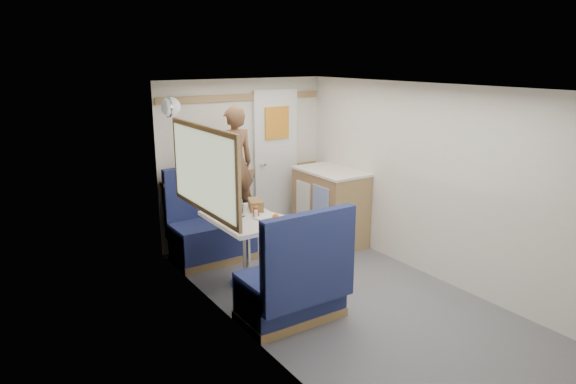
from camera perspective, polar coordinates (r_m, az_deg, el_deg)
floor at (r=4.92m, az=8.07°, el=-12.58°), size 4.50×4.50×0.00m
ceiling at (r=4.38m, az=9.03°, el=11.35°), size 4.50×4.50×0.00m
wall_back at (r=6.36m, az=-4.97°, el=3.43°), size 2.20×0.02×2.00m
wall_left at (r=3.93m, az=-3.64°, el=-3.76°), size 0.02×4.50×2.00m
wall_right at (r=5.32m, az=17.47°, el=0.53°), size 0.02×4.50×2.00m
oak_trim_low at (r=6.37m, az=-4.85°, el=2.07°), size 2.15×0.02×0.08m
oak_trim_high at (r=6.23m, az=-5.04°, el=10.44°), size 2.15×0.02×0.08m
side_window at (r=4.74m, az=-9.43°, el=2.44°), size 0.04×1.30×0.72m
rear_door at (r=6.55m, az=-1.36°, el=3.58°), size 0.62×0.12×1.86m
dinette_table at (r=5.11m, az=-4.68°, el=-4.48°), size 0.62×0.92×0.72m
bench_far at (r=5.93m, az=-8.61°, el=-4.55°), size 0.90×0.59×1.05m
bench_near at (r=4.52m, az=0.71°, el=-10.74°), size 0.90×0.59×1.05m
ledge at (r=5.99m, az=-9.84°, el=1.39°), size 0.90×0.14×0.04m
dome_light at (r=5.46m, az=-12.91°, el=9.20°), size 0.20×0.20×0.20m
galley_counter at (r=6.34m, az=4.68°, el=-1.56°), size 0.57×0.92×0.92m
person at (r=5.77m, az=-6.00°, el=3.15°), size 0.48×0.33×1.28m
duffel_bag at (r=6.00m, az=-9.07°, el=2.71°), size 0.50×0.36×0.22m
tray at (r=4.96m, az=-1.38°, el=-3.05°), size 0.34×0.40×0.02m
orange_fruit at (r=4.89m, az=-1.37°, el=-2.80°), size 0.07×0.07×0.07m
cheese_block at (r=4.84m, az=-1.45°, el=-3.19°), size 0.10×0.07×0.03m
wine_glass at (r=4.88m, az=-5.53°, el=-2.02°), size 0.08×0.08×0.17m
tumbler_left at (r=4.81m, az=-6.19°, el=-3.16°), size 0.07×0.07×0.11m
tumbler_mid at (r=5.22m, az=-7.84°, el=-1.79°), size 0.06×0.06×0.10m
tumbler_right at (r=5.08m, az=-5.20°, el=-2.09°), size 0.07×0.07×0.12m
beer_glass at (r=5.08m, az=-3.56°, el=-2.18°), size 0.06×0.06×0.10m
pepper_grinder at (r=5.21m, az=-5.47°, el=-1.85°), size 0.03×0.03×0.09m
salt_grinder at (r=5.02m, az=-3.58°, el=-2.48°), size 0.03×0.03×0.08m
bread_loaf at (r=5.30m, az=-3.60°, el=-1.41°), size 0.22×0.28×0.10m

